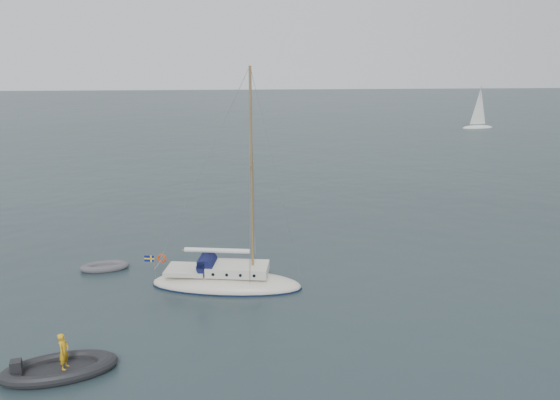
{
  "coord_description": "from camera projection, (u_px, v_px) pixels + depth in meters",
  "views": [
    {
      "loc": [
        -2.79,
        -27.8,
        11.89
      ],
      "look_at": [
        -0.66,
        0.0,
        4.27
      ],
      "focal_mm": 35.0,
      "sensor_mm": 36.0,
      "label": 1
    }
  ],
  "objects": [
    {
      "name": "sailboat",
      "position": [
        226.0,
        271.0,
        28.26
      ],
      "size": [
        8.26,
        2.48,
        11.76
      ],
      "rotation": [
        0.0,
        0.0,
        -0.16
      ],
      "color": "beige",
      "rests_on": "ground"
    },
    {
      "name": "distant_yacht_b",
      "position": [
        479.0,
        109.0,
        86.45
      ],
      "size": [
        5.24,
        2.8,
        6.95
      ],
      "rotation": [
        0.0,
        0.0,
        0.16
      ],
      "color": "silver",
      "rests_on": "ground"
    },
    {
      "name": "dinghy",
      "position": [
        105.0,
        267.0,
        30.69
      ],
      "size": [
        2.69,
        1.21,
        0.39
      ],
      "rotation": [
        0.0,
        0.0,
        0.18
      ],
      "color": "#4F4E54",
      "rests_on": "ground"
    },
    {
      "name": "rib",
      "position": [
        59.0,
        368.0,
        20.72
      ],
      "size": [
        4.33,
        1.97,
        1.68
      ],
      "rotation": [
        0.0,
        0.0,
        0.24
      ],
      "color": "black",
      "rests_on": "ground"
    },
    {
      "name": "ground",
      "position": [
        292.0,
        274.0,
        30.09
      ],
      "size": [
        300.0,
        300.0,
        0.0
      ],
      "primitive_type": "plane",
      "color": "black",
      "rests_on": "ground"
    }
  ]
}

